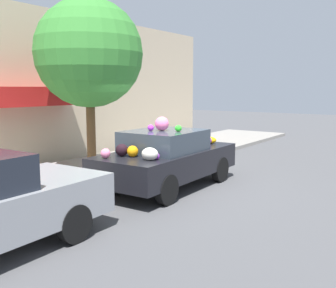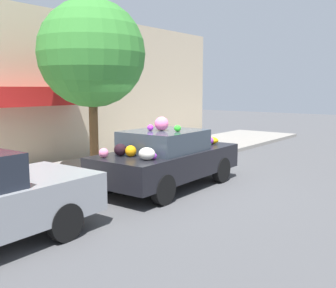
% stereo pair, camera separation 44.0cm
% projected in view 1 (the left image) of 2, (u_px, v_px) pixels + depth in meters
% --- Properties ---
extents(ground_plane, '(60.00, 60.00, 0.00)m').
position_uv_depth(ground_plane, '(167.00, 187.00, 9.65)').
color(ground_plane, '#4C4C4F').
extents(sidewalk_curb, '(24.00, 3.20, 0.14)m').
position_uv_depth(sidewalk_curb, '(90.00, 171.00, 11.17)').
color(sidewalk_curb, gray).
rests_on(sidewalk_curb, ground).
extents(building_facade, '(18.00, 1.20, 4.86)m').
position_uv_depth(building_facade, '(36.00, 88.00, 12.08)').
color(building_facade, '#C6B293').
rests_on(building_facade, ground).
extents(street_tree, '(2.84, 2.84, 4.60)m').
position_uv_depth(street_tree, '(89.00, 54.00, 10.28)').
color(street_tree, brown).
rests_on(street_tree, sidewalk_curb).
extents(fire_hydrant, '(0.20, 0.20, 0.70)m').
position_uv_depth(fire_hydrant, '(156.00, 153.00, 11.71)').
color(fire_hydrant, gold).
rests_on(fire_hydrant, sidewalk_curb).
extents(art_car, '(4.02, 1.84, 1.74)m').
position_uv_depth(art_car, '(167.00, 157.00, 9.50)').
color(art_car, black).
rests_on(art_car, ground).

